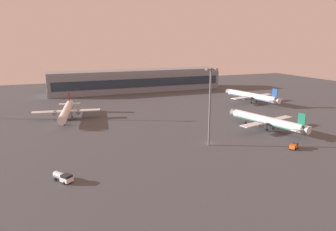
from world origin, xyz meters
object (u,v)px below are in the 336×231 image
at_px(airplane_taxiway_distant, 66,111).
at_px(cargo_loader, 294,146).
at_px(airplane_mid_apron, 267,121).
at_px(apron_light_east, 210,103).
at_px(fuel_truck, 63,177).
at_px(airplane_terminal_side, 252,96).

xyz_separation_m(airplane_taxiway_distant, cargo_loader, (72.75, -76.74, -2.91)).
bearing_deg(airplane_mid_apron, airplane_taxiway_distant, 133.31).
height_order(airplane_mid_apron, airplane_taxiway_distant, airplane_taxiway_distant).
relative_size(airplane_taxiway_distant, apron_light_east, 1.47).
bearing_deg(airplane_taxiway_distant, fuel_truck, 94.77).
height_order(airplane_taxiway_distant, cargo_loader, airplane_taxiway_distant).
relative_size(airplane_terminal_side, fuel_truck, 6.66).
bearing_deg(fuel_truck, apron_light_east, 159.15).
xyz_separation_m(airplane_mid_apron, cargo_loader, (-7.50, -24.77, -2.73)).
relative_size(airplane_taxiway_distant, airplane_terminal_side, 0.99).
relative_size(airplane_mid_apron, cargo_loader, 8.71).
relative_size(airplane_taxiway_distant, fuel_truck, 6.58).
bearing_deg(airplane_taxiway_distant, cargo_loader, 143.10).
bearing_deg(apron_light_east, fuel_truck, -166.45).
height_order(cargo_loader, fuel_truck, fuel_truck).
bearing_deg(fuel_truck, airplane_mid_apron, 160.15).
relative_size(fuel_truck, apron_light_east, 0.22).
xyz_separation_m(cargo_loader, apron_light_east, (-26.60, 14.93, 15.04)).
xyz_separation_m(airplane_terminal_side, cargo_loader, (-39.09, -78.95, -2.97)).
distance_m(airplane_terminal_side, fuel_truck, 140.90).
bearing_deg(airplane_taxiway_distant, apron_light_east, 136.37).
height_order(airplane_mid_apron, airplane_terminal_side, airplane_terminal_side).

